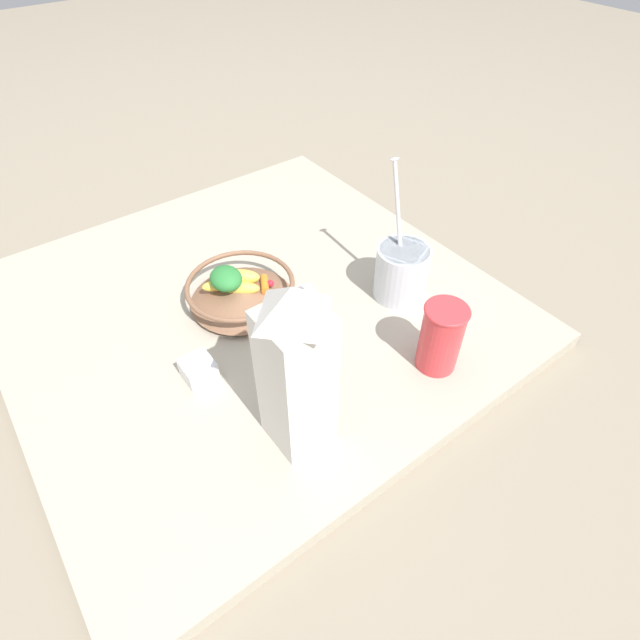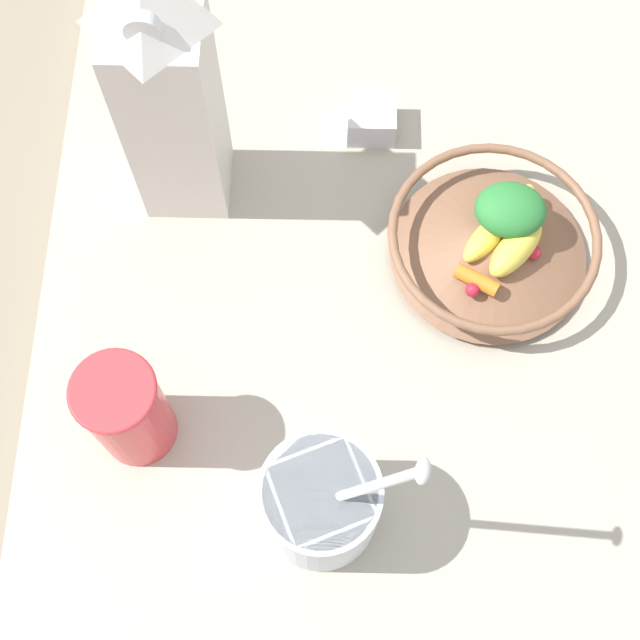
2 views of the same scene
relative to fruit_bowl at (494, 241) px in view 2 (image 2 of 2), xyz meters
name	(u,v)px [view 2 (image 2 of 2)]	position (x,y,z in m)	size (l,w,h in m)	color
ground_plane	(476,281)	(-0.01, -0.01, -0.07)	(6.00, 6.00, 0.00)	gray
countertop	(479,274)	(-0.01, -0.01, -0.05)	(0.93, 0.93, 0.03)	#B2A893
fruit_bowl	(494,241)	(0.00, 0.00, 0.00)	(0.22, 0.22, 0.09)	brown
milk_carton	(170,99)	(-0.32, 0.08, 0.12)	(0.09, 0.09, 0.31)	silver
yogurt_tub	(321,502)	(-0.17, -0.28, 0.03)	(0.13, 0.11, 0.27)	silver
drinking_cup	(127,411)	(-0.35, -0.20, 0.03)	(0.08, 0.08, 0.13)	#DB383D
spice_jar	(371,119)	(-0.13, 0.16, -0.02)	(0.05, 0.05, 0.04)	silver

